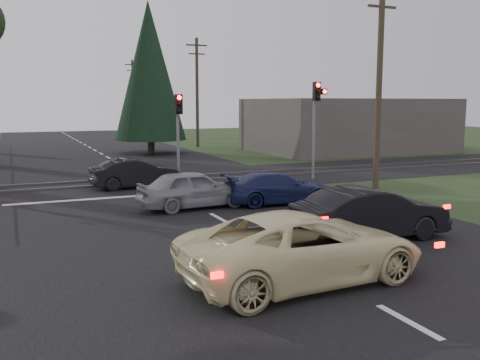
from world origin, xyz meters
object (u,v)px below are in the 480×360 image
dark_hatchback (371,214)px  blue_sedan (278,188)px  traffic_signal_center (179,123)px  utility_pole_near (379,79)px  traffic_signal_right (316,111)px  utility_pole_far (133,94)px  cream_coupe (303,247)px  dark_car_far (135,173)px  utility_pole_mid (197,90)px  silver_car (194,189)px

dark_hatchback → blue_sedan: 5.69m
traffic_signal_center → utility_pole_near: (7.50, -4.68, 1.92)m
traffic_signal_right → traffic_signal_center: traffic_signal_right is taller
utility_pole_far → blue_sedan: utility_pole_far is taller
cream_coupe → blue_sedan: bearing=-27.6°
traffic_signal_right → dark_car_far: traffic_signal_right is taller
dark_hatchback → dark_car_far: bearing=19.1°
utility_pole_near → cream_coupe: (-9.10, -9.43, -3.99)m
traffic_signal_right → utility_pole_mid: utility_pole_mid is taller
cream_coupe → silver_car: cream_coupe is taller
utility_pole_far → dark_car_far: bearing=-102.2°
utility_pole_mid → dark_car_far: size_ratio=2.33×
utility_pole_near → blue_sedan: utility_pole_near is taller
silver_car → blue_sedan: bearing=-102.4°
dark_car_far → silver_car: bearing=-175.0°
dark_hatchback → blue_sedan: bearing=-0.5°
silver_car → blue_sedan: (3.12, -0.47, -0.09)m
silver_car → dark_car_far: size_ratio=1.03×
blue_sedan → cream_coupe: bearing=161.2°
dark_hatchback → silver_car: bearing=26.6°
traffic_signal_center → utility_pole_near: 9.05m
utility_pole_near → dark_hatchback: 9.96m
cream_coupe → traffic_signal_center: bearing=-10.2°
utility_pole_mid → cream_coupe: utility_pole_mid is taller
traffic_signal_right → utility_pole_near: (0.95, -3.47, 1.41)m
dark_hatchback → silver_car: 6.86m
cream_coupe → silver_car: (0.40, 8.43, -0.06)m
silver_car → traffic_signal_center: bearing=-15.8°
utility_pole_near → cream_coupe: 13.70m
blue_sedan → silver_car: bearing=86.6°
utility_pole_near → cream_coupe: utility_pole_near is taller
traffic_signal_center → cream_coupe: 14.35m
utility_pole_mid → dark_car_far: bearing=-116.1°
traffic_signal_right → traffic_signal_center: bearing=169.6°
cream_coupe → silver_car: size_ratio=1.33×
silver_car → dark_car_far: (-0.90, 5.43, -0.04)m
utility_pole_mid → dark_hatchback: (-5.66, -31.15, -4.00)m
blue_sedan → utility_pole_mid: bearing=-7.3°
utility_pole_far → utility_pole_mid: bearing=-90.0°
utility_pole_near → traffic_signal_center: bearing=148.0°
traffic_signal_right → cream_coupe: (-8.15, -12.91, -2.58)m
dark_hatchback → dark_car_far: 12.23m
cream_coupe → dark_hatchback: size_ratio=1.21×
cream_coupe → dark_hatchback: 4.13m
silver_car → traffic_signal_right: bearing=-63.9°
blue_sedan → utility_pole_far: bearing=-1.3°
traffic_signal_center → silver_car: traffic_signal_center is taller
utility_pole_mid → blue_sedan: 26.40m
utility_pole_near → cream_coupe: bearing=-134.0°
utility_pole_near → silver_car: bearing=-173.4°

